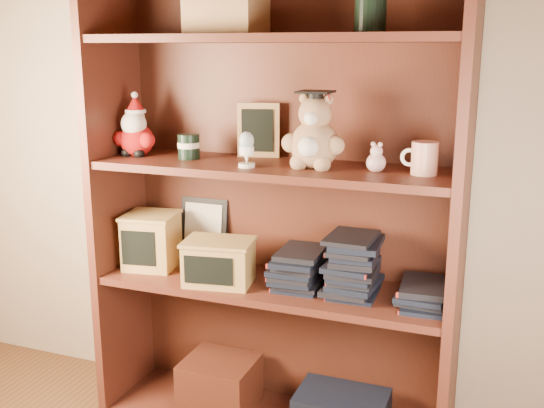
{
  "coord_description": "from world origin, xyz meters",
  "views": [
    {
      "loc": [
        0.84,
        -0.55,
        1.31
      ],
      "look_at": [
        0.13,
        1.3,
        0.82
      ],
      "focal_mm": 42.0,
      "sensor_mm": 36.0,
      "label": 1
    }
  ],
  "objects_px": {
    "grad_teddy_bear": "(314,138)",
    "teacher_mug": "(424,158)",
    "treats_box": "(151,240)",
    "bookcase": "(277,213)"
  },
  "relations": [
    {
      "from": "bookcase",
      "to": "treats_box",
      "type": "bearing_deg",
      "value": -173.54
    },
    {
      "from": "bookcase",
      "to": "teacher_mug",
      "type": "distance_m",
      "value": 0.53
    },
    {
      "from": "teacher_mug",
      "to": "treats_box",
      "type": "bearing_deg",
      "value": -179.95
    },
    {
      "from": "bookcase",
      "to": "treats_box",
      "type": "distance_m",
      "value": 0.48
    },
    {
      "from": "grad_teddy_bear",
      "to": "teacher_mug",
      "type": "xyz_separation_m",
      "value": [
        0.33,
        0.01,
        -0.04
      ]
    },
    {
      "from": "teacher_mug",
      "to": "treats_box",
      "type": "xyz_separation_m",
      "value": [
        -0.93,
        -0.0,
        -0.35
      ]
    },
    {
      "from": "grad_teddy_bear",
      "to": "teacher_mug",
      "type": "distance_m",
      "value": 0.33
    },
    {
      "from": "bookcase",
      "to": "teacher_mug",
      "type": "xyz_separation_m",
      "value": [
        0.47,
        -0.05,
        0.22
      ]
    },
    {
      "from": "bookcase",
      "to": "teacher_mug",
      "type": "bearing_deg",
      "value": -6.09
    },
    {
      "from": "bookcase",
      "to": "grad_teddy_bear",
      "type": "bearing_deg",
      "value": -22.01
    }
  ]
}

